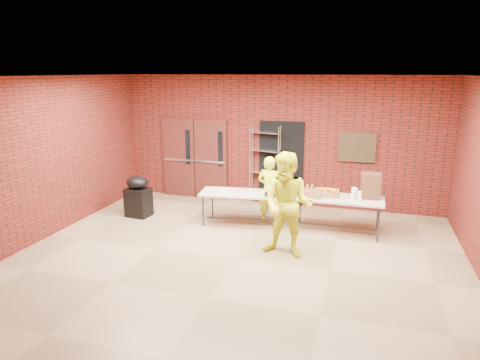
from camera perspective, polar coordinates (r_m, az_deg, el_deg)
name	(u,v)px	position (r m, az deg, el deg)	size (l,w,h in m)	color
room	(237,173)	(7.31, -0.45, 1.00)	(8.08, 7.08, 3.28)	olive
double_doors	(195,158)	(11.32, -6.02, 2.89)	(1.78, 0.12, 2.10)	#451C13
dark_doorway	(281,164)	(10.69, 5.49, 2.20)	(1.10, 0.06, 2.10)	black
bronze_plaque	(357,147)	(10.40, 15.34, 4.22)	(0.85, 0.04, 0.70)	#382616
wire_rack	(265,166)	(10.65, 3.32, 1.91)	(0.73, 0.24, 2.00)	silver
table_left	(242,195)	(9.26, 0.28, -2.03)	(1.88, 0.98, 0.74)	#BBAD8F
table_right	(338,200)	(9.06, 12.91, -2.67)	(1.85, 0.80, 0.76)	#BBAD8F
basket_bananas	(304,192)	(9.07, 8.50, -1.60)	(0.46, 0.36, 0.14)	#92633B
basket_oranges	(326,193)	(9.09, 11.44, -1.66)	(0.50, 0.39, 0.16)	#92633B
basket_apples	(311,194)	(8.95, 9.41, -1.89)	(0.42, 0.33, 0.13)	#92633B
muffin_tray	(272,194)	(9.01, 4.32, -1.84)	(0.38, 0.38, 0.10)	#155217
napkin_box	(225,190)	(9.31, -1.99, -1.35)	(0.20, 0.13, 0.07)	white
coffee_dispenser	(371,186)	(9.12, 17.04, -0.73)	(0.39, 0.35, 0.52)	#502E1B
cup_stack_front	(353,194)	(8.90, 14.88, -1.78)	(0.09, 0.09, 0.26)	white
cup_stack_mid	(360,197)	(8.82, 15.69, -2.15)	(0.07, 0.07, 0.22)	white
cup_stack_back	(356,194)	(9.00, 15.17, -1.76)	(0.08, 0.08, 0.23)	white
covered_grill	(138,196)	(10.15, -13.42, -2.13)	(0.56, 0.49, 0.95)	black
volunteer_woman	(269,190)	(9.35, 3.94, -1.38)	(0.55, 0.36, 1.52)	yellow
volunteer_man	(288,205)	(7.70, 6.38, -3.36)	(0.93, 0.73, 1.92)	yellow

